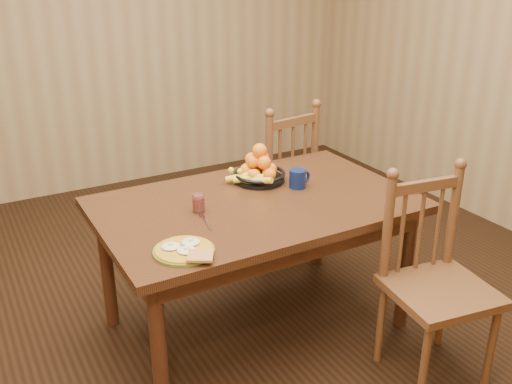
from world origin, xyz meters
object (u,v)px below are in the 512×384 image
coffee_mug (298,178)px  fruit_bowl (258,170)px  breakfast_plate (185,250)px  chair_far (276,181)px  dining_table (256,216)px  chair_near (435,283)px

coffee_mug → fruit_bowl: size_ratio=0.41×
breakfast_plate → coffee_mug: size_ratio=2.30×
chair_far → coffee_mug: size_ratio=7.80×
breakfast_plate → fruit_bowl: size_ratio=0.95×
breakfast_plate → coffee_mug: coffee_mug is taller
dining_table → coffee_mug: size_ratio=12.00×
fruit_bowl → dining_table: bearing=-122.0°
chair_far → coffee_mug: chair_far is taller
fruit_bowl → chair_near: bearing=-67.0°
chair_near → coffee_mug: bearing=116.9°
coffee_mug → dining_table: bearing=-169.7°
coffee_mug → breakfast_plate: bearing=-154.9°
chair_near → fruit_bowl: 1.10m
dining_table → breakfast_plate: 0.63m
coffee_mug → chair_near: bearing=-71.4°
chair_far → breakfast_plate: bearing=35.2°
dining_table → chair_far: 0.92m
dining_table → fruit_bowl: (0.15, 0.23, 0.15)m
coffee_mug → fruit_bowl: bearing=128.7°
chair_near → fruit_bowl: chair_near is taller
coffee_mug → fruit_bowl: (-0.15, 0.18, 0.02)m
chair_far → coffee_mug: (-0.27, -0.66, 0.29)m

